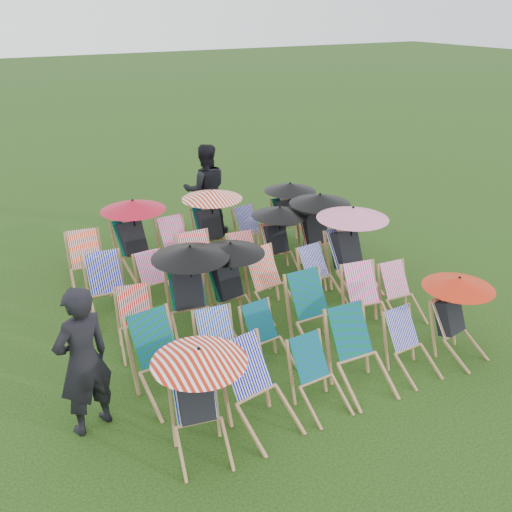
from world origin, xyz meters
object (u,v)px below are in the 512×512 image
deckchair_5 (458,316)px  deckchair_29 (290,213)px  deckchair_0 (199,400)px  person_rear (206,190)px  person_left (83,361)px

deckchair_5 → deckchair_29: size_ratio=0.93×
deckchair_0 → deckchair_29: bearing=59.0°
deckchair_0 → person_rear: size_ratio=0.64×
deckchair_5 → person_rear: person_rear is taller
deckchair_29 → person_left: (-5.04, -3.68, 0.26)m
deckchair_0 → deckchair_29: size_ratio=1.00×
deckchair_5 → person_rear: bearing=89.6°
deckchair_29 → person_rear: bearing=138.4°
deckchair_0 → deckchair_5: size_ratio=1.07×
person_left → deckchair_5: bearing=149.9°
deckchair_0 → deckchair_29: deckchair_29 is taller
deckchair_5 → deckchair_29: (0.12, 4.63, 0.05)m
deckchair_0 → person_left: (-1.00, 0.95, 0.27)m
deckchair_5 → person_left: person_left is taller
deckchair_0 → person_left: person_left is taller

